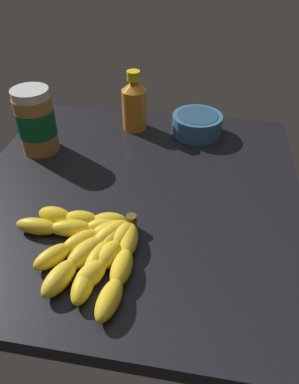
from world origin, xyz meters
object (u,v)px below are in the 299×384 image
banana_bunch (93,246)px  honey_bottle (134,104)px  small_bowl (197,124)px  peanut_butter_jar (36,121)px

banana_bunch → honey_bottle: (1.95, -46.58, 5.47)cm
honey_bottle → small_bowl: 17.74cm
peanut_butter_jar → small_bowl: peanut_butter_jar is taller
honey_bottle → small_bowl: honey_bottle is taller
honey_bottle → small_bowl: size_ratio=1.21×
banana_bunch → peanut_butter_jar: peanut_butter_jar is taller
honey_bottle → banana_bunch: bearing=92.4°
peanut_butter_jar → honey_bottle: (-21.19, -15.21, -0.74)cm
peanut_butter_jar → banana_bunch: bearing=126.4°
small_bowl → honey_bottle: bearing=-1.4°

